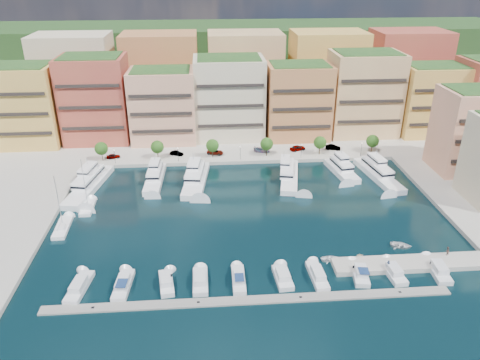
{
  "coord_description": "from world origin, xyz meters",
  "views": [
    {
      "loc": [
        -9.65,
        -94.53,
        54.43
      ],
      "look_at": [
        -1.92,
        6.83,
        6.0
      ],
      "focal_mm": 35.0,
      "sensor_mm": 36.0,
      "label": 1
    }
  ],
  "objects_px": {
    "cruiser_2": "(166,283)",
    "cruiser_5": "(283,278)",
    "yacht_2": "(196,177)",
    "sailboat_2": "(88,208)",
    "yacht_4": "(289,174)",
    "cruiser_4": "(239,280)",
    "yacht_0": "(90,183)",
    "cruiser_6": "(317,276)",
    "lamppost_1": "(178,152)",
    "car_4": "(298,148)",
    "car_5": "(333,147)",
    "person_0": "(388,265)",
    "cruiser_1": "(123,285)",
    "lamppost_4": "(362,147)",
    "sailboat_1": "(63,228)",
    "car_3": "(262,150)",
    "yacht_5": "(341,169)",
    "yacht_6": "(377,172)",
    "cruiser_0": "(79,287)",
    "lamppost_0": "(114,154)",
    "tender_2": "(401,245)",
    "car_0": "(113,156)",
    "tree_1": "(157,147)",
    "cruiser_3": "(200,282)",
    "yacht_1": "(155,177)",
    "cruiser_8": "(393,272)",
    "car_2": "(215,152)",
    "lamppost_3": "(301,149)",
    "tree_2": "(212,146)",
    "cruiser_7": "(360,274)",
    "tender_0": "(330,259)",
    "lamppost_2": "(240,151)",
    "tree_0": "(101,149)",
    "tree_5": "(373,141)",
    "person_1": "(447,251)",
    "tree_3": "(267,144)"
  },
  "relations": [
    {
      "from": "cruiser_1",
      "to": "lamppost_4",
      "type": "bearing_deg",
      "value": 42.15
    },
    {
      "from": "cruiser_8",
      "to": "car_0",
      "type": "xyz_separation_m",
      "value": [
        -62.02,
        59.7,
        1.11
      ]
    },
    {
      "from": "tree_2",
      "to": "yacht_2",
      "type": "height_order",
      "value": "tree_2"
    },
    {
      "from": "lamppost_4",
      "to": "person_0",
      "type": "height_order",
      "value": "lamppost_4"
    },
    {
      "from": "sailboat_1",
      "to": "person_1",
      "type": "bearing_deg",
      "value": -12.34
    },
    {
      "from": "tender_2",
      "to": "person_1",
      "type": "relative_size",
      "value": 2.35
    },
    {
      "from": "cruiser_3",
      "to": "cruiser_0",
      "type": "bearing_deg",
      "value": -179.96
    },
    {
      "from": "tree_3",
      "to": "yacht_5",
      "type": "distance_m",
      "value": 22.97
    },
    {
      "from": "lamppost_1",
      "to": "cruiser_7",
      "type": "xyz_separation_m",
      "value": [
        36.38,
        -55.8,
        -3.26
      ]
    },
    {
      "from": "cruiser_3",
      "to": "tender_2",
      "type": "distance_m",
      "value": 42.56
    },
    {
      "from": "lamppost_3",
      "to": "sailboat_2",
      "type": "bearing_deg",
      "value": -155.98
    },
    {
      "from": "yacht_2",
      "to": "cruiser_5",
      "type": "height_order",
      "value": "yacht_2"
    },
    {
      "from": "cruiser_6",
      "to": "yacht_5",
      "type": "bearing_deg",
      "value": 69.6
    },
    {
      "from": "lamppost_1",
      "to": "person_1",
      "type": "relative_size",
      "value": 2.28
    },
    {
      "from": "tree_5",
      "to": "cruiser_0",
      "type": "xyz_separation_m",
      "value": [
        -73.51,
        -58.1,
        -4.2
      ]
    },
    {
      "from": "tree_2",
      "to": "lamppost_2",
      "type": "bearing_deg",
      "value": -16.04
    },
    {
      "from": "yacht_4",
      "to": "cruiser_4",
      "type": "distance_m",
      "value": 47.36
    },
    {
      "from": "yacht_0",
      "to": "cruiser_1",
      "type": "xyz_separation_m",
      "value": [
        14.87,
        -42.61,
        -0.64
      ]
    },
    {
      "from": "cruiser_0",
      "to": "car_0",
      "type": "xyz_separation_m",
      "value": [
        -3.7,
        59.71,
        1.11
      ]
    },
    {
      "from": "tree_0",
      "to": "car_5",
      "type": "xyz_separation_m",
      "value": [
        69.07,
        3.36,
        -2.99
      ]
    },
    {
      "from": "yacht_2",
      "to": "sailboat_2",
      "type": "height_order",
      "value": "sailboat_2"
    },
    {
      "from": "lamppost_1",
      "to": "car_4",
      "type": "distance_m",
      "value": 36.62
    },
    {
      "from": "yacht_6",
      "to": "cruiser_0",
      "type": "relative_size",
      "value": 2.42
    },
    {
      "from": "lamppost_2",
      "to": "tender_0",
      "type": "distance_m",
      "value": 52.24
    },
    {
      "from": "yacht_5",
      "to": "car_0",
      "type": "xyz_separation_m",
      "value": [
        -64.8,
        13.06,
        0.45
      ]
    },
    {
      "from": "yacht_0",
      "to": "car_3",
      "type": "bearing_deg",
      "value": 21.35
    },
    {
      "from": "yacht_0",
      "to": "car_2",
      "type": "bearing_deg",
      "value": 28.38
    },
    {
      "from": "person_1",
      "to": "person_0",
      "type": "bearing_deg",
      "value": -10.06
    },
    {
      "from": "tree_1",
      "to": "yacht_4",
      "type": "height_order",
      "value": "tree_1"
    },
    {
      "from": "cruiser_5",
      "to": "lamppost_2",
      "type": "bearing_deg",
      "value": 93.77
    },
    {
      "from": "yacht_0",
      "to": "cruiser_6",
      "type": "xyz_separation_m",
      "value": [
        50.78,
        -42.59,
        -0.66
      ]
    },
    {
      "from": "tender_0",
      "to": "car_0",
      "type": "height_order",
      "value": "car_0"
    },
    {
      "from": "tender_2",
      "to": "car_0",
      "type": "height_order",
      "value": "car_0"
    },
    {
      "from": "lamppost_3",
      "to": "yacht_2",
      "type": "relative_size",
      "value": 0.2
    },
    {
      "from": "cruiser_1",
      "to": "cruiser_8",
      "type": "bearing_deg",
      "value": 0.04
    },
    {
      "from": "tree_2",
      "to": "yacht_0",
      "type": "bearing_deg",
      "value": -154.53
    },
    {
      "from": "cruiser_2",
      "to": "cruiser_5",
      "type": "relative_size",
      "value": 1.04
    },
    {
      "from": "lamppost_0",
      "to": "car_3",
      "type": "bearing_deg",
      "value": 7.12
    },
    {
      "from": "sailboat_1",
      "to": "car_3",
      "type": "relative_size",
      "value": 2.73
    },
    {
      "from": "cruiser_3",
      "to": "yacht_1",
      "type": "bearing_deg",
      "value": 105.04
    },
    {
      "from": "yacht_5",
      "to": "car_2",
      "type": "distance_m",
      "value": 37.5
    },
    {
      "from": "tree_2",
      "to": "yacht_4",
      "type": "distance_m",
      "value": 25.02
    },
    {
      "from": "tree_1",
      "to": "car_5",
      "type": "bearing_deg",
      "value": 3.62
    },
    {
      "from": "lamppost_1",
      "to": "yacht_6",
      "type": "xyz_separation_m",
      "value": [
        54.82,
        -12.36,
        -2.62
      ]
    },
    {
      "from": "tender_2",
      "to": "cruiser_2",
      "type": "bearing_deg",
      "value": 120.63
    },
    {
      "from": "car_5",
      "to": "person_0",
      "type": "xyz_separation_m",
      "value": [
        -5.18,
        -60.83,
        0.2
      ]
    },
    {
      "from": "yacht_1",
      "to": "tree_1",
      "type": "bearing_deg",
      "value": 90.81
    },
    {
      "from": "cruiser_4",
      "to": "cruiser_7",
      "type": "height_order",
      "value": "same"
    },
    {
      "from": "tree_5",
      "to": "tree_1",
      "type": "bearing_deg",
      "value": 180.0
    },
    {
      "from": "car_2",
      "to": "car_5",
      "type": "distance_m",
      "value": 36.29
    }
  ]
}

